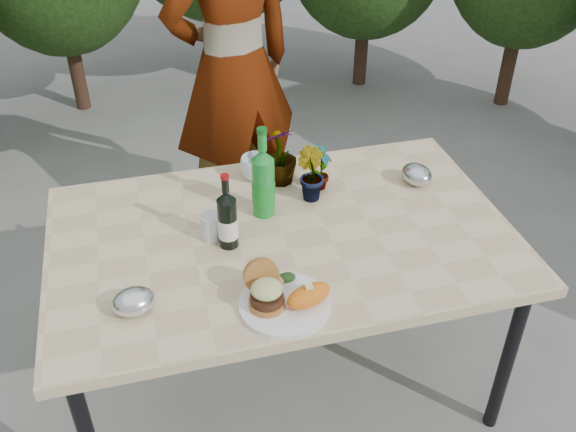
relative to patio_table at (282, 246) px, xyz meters
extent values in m
plane|color=slate|center=(0.00, 0.00, -0.69)|extent=(80.00, 80.00, 0.00)
cube|color=beige|center=(0.00, 0.00, 0.04)|extent=(1.60, 1.00, 0.04)
cylinder|color=black|center=(0.72, -0.42, -0.34)|extent=(0.05, 0.05, 0.71)
cylinder|color=black|center=(-0.72, 0.42, -0.34)|extent=(0.05, 0.05, 0.71)
cylinder|color=black|center=(0.72, 0.42, -0.34)|extent=(0.05, 0.05, 0.71)
cylinder|color=#382316|center=(-0.80, 2.80, -0.48)|extent=(0.10, 0.10, 0.42)
cylinder|color=#382316|center=(0.30, 3.00, -0.44)|extent=(0.10, 0.10, 0.50)
cylinder|color=#382316|center=(1.30, 2.70, -0.50)|extent=(0.10, 0.10, 0.38)
cylinder|color=#382316|center=(2.20, 2.10, -0.47)|extent=(0.10, 0.10, 0.44)
cylinder|color=white|center=(-0.08, -0.35, 0.06)|extent=(0.28, 0.28, 0.01)
cylinder|color=#B7722D|center=(-0.14, -0.35, 0.08)|extent=(0.11, 0.11, 0.02)
cylinder|color=#472314|center=(-0.14, -0.35, 0.10)|extent=(0.10, 0.10, 0.02)
ellipsoid|color=beige|center=(-0.14, -0.35, 0.14)|extent=(0.10, 0.10, 0.04)
cylinder|color=#B7722D|center=(-0.14, -0.28, 0.13)|extent=(0.11, 0.06, 0.11)
ellipsoid|color=orange|center=(-0.01, -0.37, 0.10)|extent=(0.17, 0.12, 0.06)
ellipsoid|color=olive|center=(-0.08, -0.26, 0.08)|extent=(0.04, 0.04, 0.02)
ellipsoid|color=#193814|center=(-0.05, -0.26, 0.09)|extent=(0.06, 0.04, 0.03)
cylinder|color=black|center=(-0.19, -0.02, 0.15)|extent=(0.06, 0.06, 0.18)
cylinder|color=white|center=(-0.19, -0.02, 0.13)|extent=(0.07, 0.07, 0.07)
cone|color=black|center=(-0.19, -0.02, 0.26)|extent=(0.06, 0.06, 0.03)
cylinder|color=black|center=(-0.19, -0.02, 0.30)|extent=(0.02, 0.02, 0.05)
cylinder|color=maroon|center=(-0.19, -0.02, 0.33)|extent=(0.03, 0.03, 0.01)
cylinder|color=#198A2B|center=(-0.03, 0.14, 0.17)|extent=(0.08, 0.08, 0.22)
cylinder|color=#198C26|center=(-0.03, 0.14, 0.15)|extent=(0.08, 0.08, 0.09)
cone|color=#198A2B|center=(-0.03, 0.14, 0.30)|extent=(0.08, 0.08, 0.04)
cylinder|color=#198A2B|center=(-0.03, 0.14, 0.35)|extent=(0.03, 0.03, 0.07)
cylinder|color=#0C5919|center=(-0.03, 0.14, 0.39)|extent=(0.04, 0.04, 0.02)
cylinder|color=silver|center=(-0.24, 0.04, 0.10)|extent=(0.07, 0.07, 0.09)
imported|color=#215C1F|center=(0.21, 0.24, 0.16)|extent=(0.12, 0.12, 0.20)
imported|color=#2A5D20|center=(0.15, 0.19, 0.16)|extent=(0.13, 0.14, 0.20)
imported|color=#295E20|center=(0.08, 0.33, 0.18)|extent=(0.16, 0.16, 0.24)
imported|color=white|center=(-0.01, 0.37, 0.10)|extent=(0.15, 0.15, 0.09)
ellipsoid|color=silver|center=(-0.52, -0.26, 0.10)|extent=(0.15, 0.13, 0.08)
ellipsoid|color=#B3B6BB|center=(0.58, 0.18, 0.10)|extent=(0.14, 0.16, 0.08)
imported|color=#A47652|center=(0.03, 1.05, 0.23)|extent=(0.79, 0.65, 1.85)
camera|label=1|loc=(-0.43, -1.72, 1.41)|focal=40.00mm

